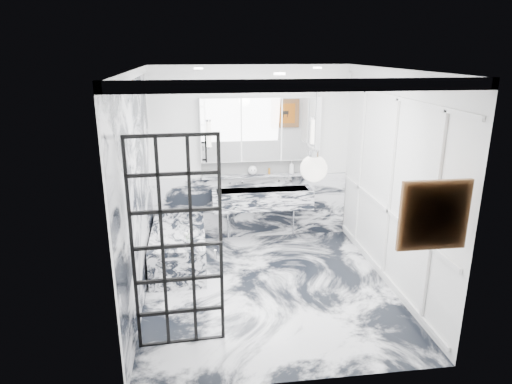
{
  "coord_description": "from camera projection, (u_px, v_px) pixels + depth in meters",
  "views": [
    {
      "loc": [
        -0.88,
        -5.31,
        3.02
      ],
      "look_at": [
        -0.09,
        0.5,
        1.18
      ],
      "focal_mm": 32.0,
      "sensor_mm": 36.0,
      "label": 1
    }
  ],
  "objects": [
    {
      "name": "crittall_door",
      "position": [
        177.0,
        246.0,
        4.59
      ],
      "size": [
        0.88,
        0.08,
        2.25
      ],
      "primitive_type": null,
      "rotation": [
        0.0,
        0.0,
        0.05
      ],
      "color": "black",
      "rests_on": "floor"
    },
    {
      "name": "panel_molding",
      "position": [
        390.0,
        189.0,
        5.85
      ],
      "size": [
        0.03,
        3.4,
        2.3
      ],
      "primitive_type": "cube",
      "color": "white",
      "rests_on": "floor"
    },
    {
      "name": "floor",
      "position": [
        268.0,
        288.0,
        6.04
      ],
      "size": [
        3.6,
        3.6,
        0.0
      ],
      "primitive_type": "plane",
      "color": "silver",
      "rests_on": "ground"
    },
    {
      "name": "wall_back",
      "position": [
        251.0,
        155.0,
        7.32
      ],
      "size": [
        3.6,
        0.0,
        3.6
      ],
      "primitive_type": "plane",
      "rotation": [
        1.57,
        0.0,
        0.0
      ],
      "color": "white",
      "rests_on": "floor"
    },
    {
      "name": "subway_tile",
      "position": [
        260.0,
        166.0,
        7.38
      ],
      "size": [
        1.9,
        0.03,
        0.23
      ],
      "primitive_type": "cube",
      "color": "white",
      "rests_on": "wall_back"
    },
    {
      "name": "marble_clad_left",
      "position": [
        138.0,
        197.0,
        5.44
      ],
      "size": [
        0.02,
        3.56,
        2.68
      ],
      "primitive_type": "cube",
      "color": "silver",
      "rests_on": "floor"
    },
    {
      "name": "trough_sink",
      "position": [
        262.0,
        199.0,
        7.31
      ],
      "size": [
        1.6,
        0.45,
        0.3
      ],
      "primitive_type": "cube",
      "color": "silver",
      "rests_on": "wall_back"
    },
    {
      "name": "face_pot",
      "position": [
        253.0,
        170.0,
        7.31
      ],
      "size": [
        0.15,
        0.15,
        0.15
      ],
      "primitive_type": "sphere",
      "color": "white",
      "rests_on": "ledge"
    },
    {
      "name": "soap_bottle_b",
      "position": [
        311.0,
        167.0,
        7.43
      ],
      "size": [
        0.08,
        0.09,
        0.18
      ],
      "primitive_type": "imported",
      "rotation": [
        0.0,
        0.0,
        0.07
      ],
      "color": "#4C4C51",
      "rests_on": "ledge"
    },
    {
      "name": "sconce_right",
      "position": [
        313.0,
        132.0,
        7.17
      ],
      "size": [
        0.07,
        0.07,
        0.4
      ],
      "primitive_type": "cylinder",
      "color": "white",
      "rests_on": "mirror_cabinet"
    },
    {
      "name": "wall_left",
      "position": [
        136.0,
        192.0,
        5.42
      ],
      "size": [
        0.0,
        3.6,
        3.6
      ],
      "primitive_type": "plane",
      "rotation": [
        1.57,
        0.0,
        1.57
      ],
      "color": "white",
      "rests_on": "floor"
    },
    {
      "name": "amber_bottle",
      "position": [
        269.0,
        171.0,
        7.35
      ],
      "size": [
        0.04,
        0.04,
        0.1
      ],
      "primitive_type": "cylinder",
      "color": "#8C5919",
      "rests_on": "ledge"
    },
    {
      "name": "soap_bottle_c",
      "position": [
        312.0,
        168.0,
        7.44
      ],
      "size": [
        0.14,
        0.14,
        0.15
      ],
      "primitive_type": "imported",
      "rotation": [
        0.0,
        0.0,
        0.3
      ],
      "color": "silver",
      "rests_on": "ledge"
    },
    {
      "name": "wall_front",
      "position": [
        302.0,
        246.0,
        3.92
      ],
      "size": [
        3.6,
        0.0,
        3.6
      ],
      "primitive_type": "plane",
      "rotation": [
        -1.57,
        0.0,
        0.0
      ],
      "color": "white",
      "rests_on": "floor"
    },
    {
      "name": "bathtub",
      "position": [
        179.0,
        246.0,
        6.65
      ],
      "size": [
        0.75,
        1.65,
        0.55
      ],
      "primitive_type": "cube",
      "color": "silver",
      "rests_on": "floor"
    },
    {
      "name": "flower_vase",
      "position": [
        189.0,
        244.0,
        5.89
      ],
      "size": [
        0.07,
        0.07,
        0.12
      ],
      "primitive_type": "cylinder",
      "color": "silver",
      "rests_on": "bathtub"
    },
    {
      "name": "ledge",
      "position": [
        261.0,
        175.0,
        7.37
      ],
      "size": [
        1.9,
        0.14,
        0.04
      ],
      "primitive_type": "cube",
      "color": "silver",
      "rests_on": "wall_back"
    },
    {
      "name": "marble_clad_back",
      "position": [
        251.0,
        207.0,
        7.56
      ],
      "size": [
        3.18,
        0.05,
        1.05
      ],
      "primitive_type": "cube",
      "color": "silver",
      "rests_on": "floor"
    },
    {
      "name": "ceiling",
      "position": [
        270.0,
        69.0,
        5.2
      ],
      "size": [
        3.6,
        3.6,
        0.0
      ],
      "primitive_type": "plane",
      "rotation": [
        3.14,
        0.0,
        0.0
      ],
      "color": "white",
      "rests_on": "wall_back"
    },
    {
      "name": "wall_right",
      "position": [
        392.0,
        182.0,
        5.83
      ],
      "size": [
        0.0,
        3.6,
        3.6
      ],
      "primitive_type": "plane",
      "rotation": [
        1.57,
        0.0,
        -1.57
      ],
      "color": "white",
      "rests_on": "floor"
    },
    {
      "name": "mirror_cabinet",
      "position": [
        261.0,
        129.0,
        7.15
      ],
      "size": [
        1.9,
        0.16,
        1.0
      ],
      "primitive_type": "cube",
      "color": "white",
      "rests_on": "wall_back"
    },
    {
      "name": "artwork",
      "position": [
        434.0,
        215.0,
        4.05
      ],
      "size": [
        0.55,
        0.05,
        0.55
      ],
      "primitive_type": "cube",
      "color": "#C76114",
      "rests_on": "wall_front"
    },
    {
      "name": "pendant_light",
      "position": [
        314.0,
        168.0,
        4.25
      ],
      "size": [
        0.25,
        0.25,
        0.25
      ],
      "primitive_type": "sphere",
      "color": "white",
      "rests_on": "ceiling"
    },
    {
      "name": "sconce_left",
      "position": [
        209.0,
        134.0,
        6.96
      ],
      "size": [
        0.07,
        0.07,
        0.4
      ],
      "primitive_type": "cylinder",
      "color": "white",
      "rests_on": "mirror_cabinet"
    },
    {
      "name": "soap_bottle_a",
      "position": [
        292.0,
        167.0,
        7.38
      ],
      "size": [
        0.09,
        0.1,
        0.21
      ],
      "primitive_type": "imported",
      "rotation": [
        0.0,
        0.0,
        -0.18
      ],
      "color": "#8C5919",
      "rests_on": "ledge"
    }
  ]
}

